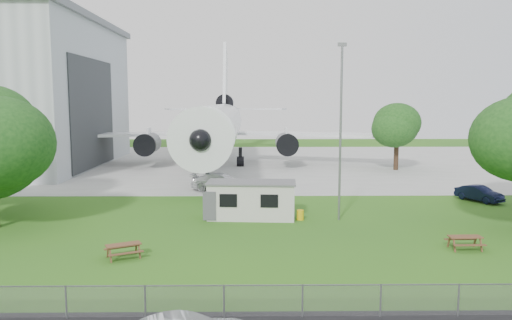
{
  "coord_description": "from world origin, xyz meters",
  "views": [
    {
      "loc": [
        1.99,
        -27.75,
        8.26
      ],
      "look_at": [
        2.44,
        8.0,
        4.0
      ],
      "focal_mm": 35.0,
      "sensor_mm": 36.0,
      "label": 1
    }
  ],
  "objects_px": {
    "airliner": "(218,124)",
    "site_cabin": "(252,200)",
    "picnic_west": "(124,258)",
    "picnic_east": "(464,249)"
  },
  "relations": [
    {
      "from": "airliner",
      "to": "site_cabin",
      "type": "xyz_separation_m",
      "value": [
        4.12,
        -29.04,
        -3.96
      ]
    },
    {
      "from": "airliner",
      "to": "picnic_west",
      "type": "bearing_deg",
      "value": -94.03
    },
    {
      "from": "airliner",
      "to": "site_cabin",
      "type": "bearing_deg",
      "value": -81.93
    },
    {
      "from": "site_cabin",
      "to": "picnic_east",
      "type": "height_order",
      "value": "site_cabin"
    },
    {
      "from": "site_cabin",
      "to": "picnic_west",
      "type": "bearing_deg",
      "value": -127.21
    },
    {
      "from": "picnic_west",
      "to": "airliner",
      "type": "bearing_deg",
      "value": 59.27
    },
    {
      "from": "picnic_west",
      "to": "picnic_east",
      "type": "height_order",
      "value": "same"
    },
    {
      "from": "picnic_west",
      "to": "picnic_east",
      "type": "bearing_deg",
      "value": -22.73
    },
    {
      "from": "site_cabin",
      "to": "airliner",
      "type": "bearing_deg",
      "value": 98.07
    },
    {
      "from": "site_cabin",
      "to": "picnic_west",
      "type": "xyz_separation_m",
      "value": [
        -6.8,
        -8.95,
        -1.31
      ]
    }
  ]
}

